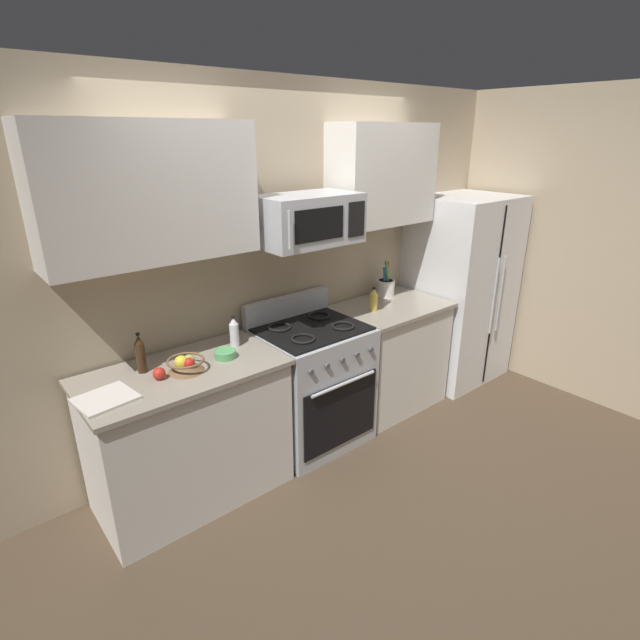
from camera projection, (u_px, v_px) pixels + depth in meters
The scene contains 18 objects.
ground_plane at pixel (372, 479), 3.37m from camera, with size 16.00×16.00×0.00m, color #473828.
wall_back at pixel (278, 266), 3.66m from camera, with size 8.00×0.10×2.60m, color tan.
counter_left at pixel (189, 434), 3.09m from camera, with size 1.21×0.65×0.91m.
range_oven at pixel (312, 383), 3.68m from camera, with size 0.76×0.69×1.09m.
counter_right at pixel (389, 355), 4.18m from camera, with size 0.91×0.65×0.91m.
refrigerator at pixel (459, 290), 4.58m from camera, with size 0.88×0.76×1.72m.
wall_right at pixel (563, 247), 4.28m from camera, with size 0.10×8.00×2.60m, color tan.
microwave at pixel (308, 219), 3.26m from camera, with size 0.71×0.44×0.33m.
upper_cabinets_left at pixel (148, 193), 2.68m from camera, with size 1.20×0.34×0.76m.
upper_cabinets_right at pixel (382, 175), 3.78m from camera, with size 0.90×0.34×0.76m.
utensil_crock at pixel (386, 287), 4.23m from camera, with size 0.15×0.15×0.32m.
fruit_basket at pixel (186, 364), 2.89m from camera, with size 0.22×0.22×0.10m.
apple_loose at pixel (159, 374), 2.80m from camera, with size 0.07×0.07×0.07m, color red.
cutting_board at pixel (105, 399), 2.59m from camera, with size 0.29×0.26×0.02m, color silver.
bottle_vinegar at pixel (234, 332), 3.21m from camera, with size 0.06×0.06×0.22m.
bottle_oil at pixel (373, 300), 3.86m from camera, with size 0.07×0.07×0.19m.
bottle_soy at pixel (141, 354), 2.86m from camera, with size 0.06×0.06×0.25m.
prep_bowl at pixel (225, 354), 3.07m from camera, with size 0.14×0.14×0.05m.
Camera 1 is at (-2.03, -1.89, 2.24)m, focal length 27.46 mm.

